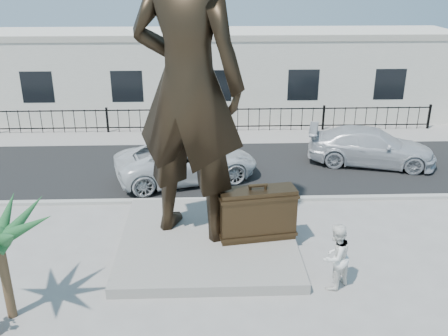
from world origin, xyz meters
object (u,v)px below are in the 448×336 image
Objects in this scene: tourist at (335,257)px; car_white at (187,161)px; statue at (188,85)px; suitcase at (257,214)px.

tourist is 8.39m from car_white.
statue is at bearing 166.93° from car_white.
tourist is at bearing -58.76° from suitcase.
statue reaches higher than car_white.
suitcase is 5.67m from car_white.
suitcase reaches higher than tourist.
suitcase is at bearing -88.14° from tourist.
statue is 4.04× the size of suitcase.
car_white is at bearing -63.79° from statue.
tourist reaches higher than car_white.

